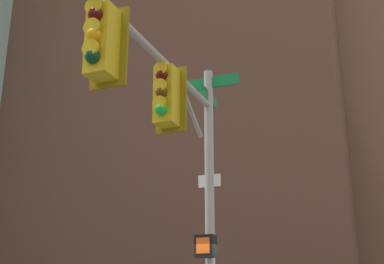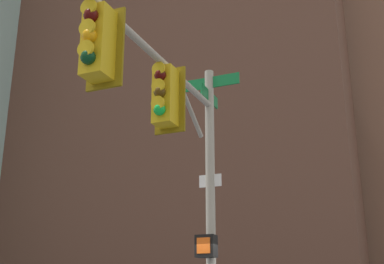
# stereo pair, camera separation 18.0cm
# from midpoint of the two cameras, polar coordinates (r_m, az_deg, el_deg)

# --- Properties ---
(signal_pole_assembly) EXTENTS (1.30, 5.71, 6.04)m
(signal_pole_assembly) POSITION_cam_midpoint_polar(r_m,az_deg,el_deg) (8.67, -2.94, 0.17)
(signal_pole_assembly) COLOR #9E998C
(signal_pole_assembly) RESTS_ON ground_plane
(building_brick_nearside) EXTENTS (23.93, 16.08, 45.68)m
(building_brick_nearside) POSITION_cam_midpoint_polar(r_m,az_deg,el_deg) (43.42, -1.41, 11.21)
(building_brick_nearside) COLOR brown
(building_brick_nearside) RESTS_ON ground_plane
(building_brick_midblock) EXTENTS (18.54, 19.19, 47.07)m
(building_brick_midblock) POSITION_cam_midpoint_polar(r_m,az_deg,el_deg) (59.00, 19.27, 4.76)
(building_brick_midblock) COLOR #845B47
(building_brick_midblock) RESTS_ON ground_plane
(building_brick_farside) EXTENTS (23.53, 18.70, 52.33)m
(building_brick_farside) POSITION_cam_midpoint_polar(r_m,az_deg,el_deg) (70.39, -3.27, 2.27)
(building_brick_farside) COLOR #4C3328
(building_brick_farside) RESTS_ON ground_plane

